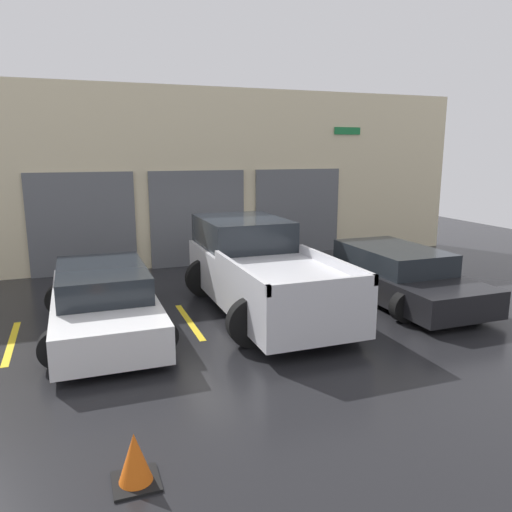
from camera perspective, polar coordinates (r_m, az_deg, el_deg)
The scene contains 10 objects.
ground_plane at distance 12.02m, azimuth -2.18°, elevation -3.91°, with size 28.00×28.00×0.00m, color black.
shophouse_building at distance 14.74m, azimuth -6.30°, elevation 8.75°, with size 16.74×0.68×5.04m.
pickup_truck at distance 10.41m, azimuth 0.41°, elevation -1.58°, with size 2.58×5.16×1.79m.
sedan_white at distance 9.61m, azimuth -17.03°, elevation -4.97°, with size 2.16×4.44×1.21m.
sedan_side at distance 11.73m, azimuth 15.47°, elevation -1.97°, with size 2.20×4.74×1.15m.
parking_stripe_far_left at distance 9.82m, azimuth -26.15°, elevation -8.84°, with size 0.12×2.20×0.01m, color gold.
parking_stripe_left at distance 9.95m, azimuth -7.63°, elevation -7.41°, with size 0.12×2.20×0.01m, color gold.
parking_stripe_centre at distance 11.02m, azimuth 8.68°, elevation -5.50°, with size 0.12×2.20×0.01m, color gold.
parking_stripe_right at distance 12.81m, azimuth 21.20°, elevation -3.71°, with size 0.12×2.20×0.01m, color gold.
traffic_cone at distance 5.51m, azimuth -13.67°, elevation -21.76°, with size 0.47×0.47×0.55m.
Camera 1 is at (-3.57, -11.00, 3.28)m, focal length 35.00 mm.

